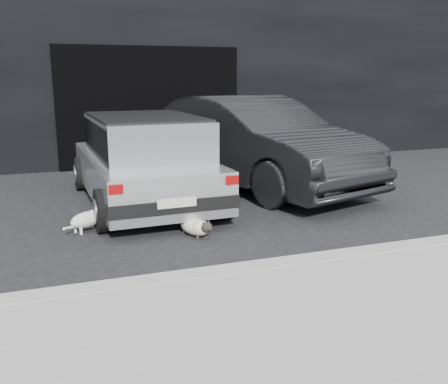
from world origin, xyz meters
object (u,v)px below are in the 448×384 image
object	(u,v)px
cat_siamese	(197,227)
cat_white	(89,218)
second_car	(252,142)
silver_hatchback	(144,156)

from	to	relation	value
cat_siamese	cat_white	size ratio (longest dim) A/B	1.16
second_car	cat_siamese	world-z (taller)	second_car
silver_hatchback	cat_siamese	size ratio (longest dim) A/B	5.42
second_car	silver_hatchback	bearing A→B (deg)	-179.01
silver_hatchback	cat_white	size ratio (longest dim) A/B	6.32
silver_hatchback	cat_siamese	xyz separation A→B (m)	(0.30, -1.84, -0.64)
silver_hatchback	cat_white	xyz separation A→B (m)	(-0.96, -1.13, -0.60)
silver_hatchback	second_car	world-z (taller)	second_car
second_car	cat_white	size ratio (longest dim) A/B	8.11
silver_hatchback	second_car	distance (m)	2.19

